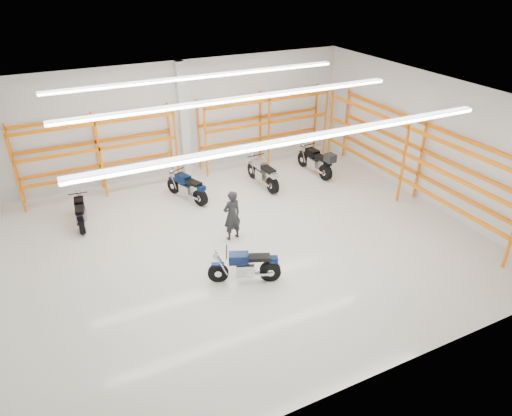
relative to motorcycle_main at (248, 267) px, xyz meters
name	(u,v)px	position (x,y,z in m)	size (l,w,h in m)	color
ground	(247,241)	(0.82, 1.85, -0.46)	(14.00, 14.00, 0.00)	beige
room_shell	(245,142)	(0.82, 1.87, 2.82)	(14.02, 12.02, 4.51)	white
motorcycle_main	(248,267)	(0.00, 0.00, 0.00)	(1.90, 0.99, 0.99)	black
motorcycle_back_a	(81,213)	(-3.69, 5.17, -0.03)	(0.62, 1.88, 0.93)	black
motorcycle_back_b	(188,188)	(0.08, 5.30, 0.02)	(1.01, 1.98, 1.03)	black
motorcycle_back_c	(264,174)	(3.07, 5.12, 0.05)	(0.74, 2.22, 1.09)	black
motorcycle_back_d	(317,162)	(5.51, 5.12, 0.10)	(0.73, 2.29, 1.18)	black
standing_man	(232,215)	(0.49, 2.18, 0.37)	(0.61, 0.40, 1.67)	black
structural_column	(184,120)	(0.82, 7.67, 1.79)	(0.32, 0.32, 4.50)	white
pallet_racking_back_left	(98,148)	(-2.58, 7.33, 1.32)	(5.67, 0.87, 3.00)	#FF6800
pallet_racking_back_right	(265,122)	(4.22, 7.33, 1.32)	(5.67, 0.87, 3.00)	#FF6800
pallet_racking_side	(413,153)	(7.30, 1.85, 1.35)	(0.87, 9.07, 3.00)	#FF6800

